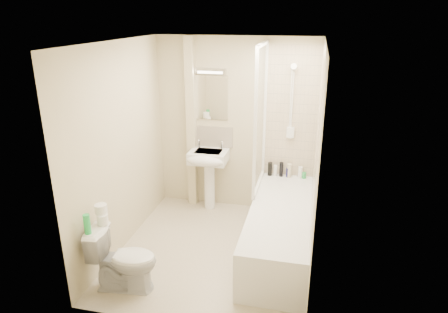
# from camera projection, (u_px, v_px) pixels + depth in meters

# --- Properties ---
(floor) EXTENTS (2.50, 2.50, 0.00)m
(floor) POSITION_uv_depth(u_px,v_px,m) (214.00, 251.00, 4.75)
(floor) COLOR beige
(floor) RESTS_ON ground
(wall_back) EXTENTS (2.20, 0.02, 2.40)m
(wall_back) POSITION_uv_depth(u_px,v_px,m) (236.00, 126.00, 5.49)
(wall_back) COLOR beige
(wall_back) RESTS_ON ground
(wall_left) EXTENTS (0.02, 2.50, 2.40)m
(wall_left) POSITION_uv_depth(u_px,v_px,m) (121.00, 149.00, 4.58)
(wall_left) COLOR beige
(wall_left) RESTS_ON ground
(wall_right) EXTENTS (0.02, 2.50, 2.40)m
(wall_right) POSITION_uv_depth(u_px,v_px,m) (316.00, 164.00, 4.12)
(wall_right) COLOR beige
(wall_right) RESTS_ON ground
(ceiling) EXTENTS (2.20, 2.50, 0.02)m
(ceiling) POSITION_uv_depth(u_px,v_px,m) (212.00, 42.00, 3.94)
(ceiling) COLOR white
(ceiling) RESTS_ON wall_back
(tile_back) EXTENTS (0.70, 0.01, 1.75)m
(tile_back) POSITION_uv_depth(u_px,v_px,m) (292.00, 113.00, 5.25)
(tile_back) COLOR beige
(tile_back) RESTS_ON wall_back
(tile_right) EXTENTS (0.01, 2.10, 1.75)m
(tile_right) POSITION_uv_depth(u_px,v_px,m) (317.00, 138.00, 4.22)
(tile_right) COLOR beige
(tile_right) RESTS_ON wall_right
(pipe_boxing) EXTENTS (0.12, 0.12, 2.40)m
(pipe_boxing) POSITION_uv_depth(u_px,v_px,m) (191.00, 125.00, 5.57)
(pipe_boxing) COLOR beige
(pipe_boxing) RESTS_ON ground
(splashback) EXTENTS (0.60, 0.02, 0.30)m
(splashback) POSITION_uv_depth(u_px,v_px,m) (212.00, 136.00, 5.61)
(splashback) COLOR beige
(splashback) RESTS_ON wall_back
(mirror) EXTENTS (0.46, 0.01, 0.60)m
(mirror) POSITION_uv_depth(u_px,v_px,m) (211.00, 98.00, 5.42)
(mirror) COLOR white
(mirror) RESTS_ON wall_back
(strip_light) EXTENTS (0.42, 0.07, 0.07)m
(strip_light) POSITION_uv_depth(u_px,v_px,m) (211.00, 71.00, 5.28)
(strip_light) COLOR silver
(strip_light) RESTS_ON wall_back
(bathtub) EXTENTS (0.70, 2.10, 0.55)m
(bathtub) POSITION_uv_depth(u_px,v_px,m) (280.00, 228.00, 4.68)
(bathtub) COLOR white
(bathtub) RESTS_ON ground
(shower_screen) EXTENTS (0.04, 0.92, 1.80)m
(shower_screen) POSITION_uv_depth(u_px,v_px,m) (261.00, 118.00, 4.91)
(shower_screen) COLOR white
(shower_screen) RESTS_ON bathtub
(shower_fixture) EXTENTS (0.10, 0.16, 0.99)m
(shower_fixture) POSITION_uv_depth(u_px,v_px,m) (292.00, 105.00, 5.17)
(shower_fixture) COLOR white
(shower_fixture) RESTS_ON wall_back
(pedestal_sink) EXTENTS (0.52, 0.48, 1.00)m
(pedestal_sink) POSITION_uv_depth(u_px,v_px,m) (208.00, 164.00, 5.52)
(pedestal_sink) COLOR white
(pedestal_sink) RESTS_ON ground
(bottle_black_a) EXTENTS (0.06, 0.06, 0.19)m
(bottle_black_a) POSITION_uv_depth(u_px,v_px,m) (270.00, 169.00, 5.49)
(bottle_black_a) COLOR black
(bottle_black_a) RESTS_ON bathtub
(bottle_white_a) EXTENTS (0.05, 0.05, 0.16)m
(bottle_white_a) POSITION_uv_depth(u_px,v_px,m) (275.00, 170.00, 5.48)
(bottle_white_a) COLOR white
(bottle_white_a) RESTS_ON bathtub
(bottle_black_b) EXTENTS (0.05, 0.05, 0.20)m
(bottle_black_b) POSITION_uv_depth(u_px,v_px,m) (281.00, 169.00, 5.46)
(bottle_black_b) COLOR black
(bottle_black_b) RESTS_ON bathtub
(bottle_blue) EXTENTS (0.06, 0.06, 0.13)m
(bottle_blue) POSITION_uv_depth(u_px,v_px,m) (288.00, 172.00, 5.45)
(bottle_blue) COLOR #131250
(bottle_blue) RESTS_ON bathtub
(bottle_cream) EXTENTS (0.06, 0.06, 0.19)m
(bottle_cream) POSITION_uv_depth(u_px,v_px,m) (289.00, 170.00, 5.44)
(bottle_cream) COLOR beige
(bottle_cream) RESTS_ON bathtub
(bottle_white_b) EXTENTS (0.06, 0.06, 0.16)m
(bottle_white_b) POSITION_uv_depth(u_px,v_px,m) (300.00, 172.00, 5.41)
(bottle_white_b) COLOR white
(bottle_white_b) RESTS_ON bathtub
(bottle_green) EXTENTS (0.06, 0.06, 0.08)m
(bottle_green) POSITION_uv_depth(u_px,v_px,m) (304.00, 175.00, 5.41)
(bottle_green) COLOR green
(bottle_green) RESTS_ON bathtub
(toilet) EXTENTS (0.53, 0.75, 0.67)m
(toilet) POSITION_uv_depth(u_px,v_px,m) (124.00, 259.00, 4.01)
(toilet) COLOR white
(toilet) RESTS_ON ground
(toilet_roll_lower) EXTENTS (0.11, 0.11, 0.11)m
(toilet_roll_lower) POSITION_uv_depth(u_px,v_px,m) (103.00, 219.00, 3.98)
(toilet_roll_lower) COLOR white
(toilet_roll_lower) RESTS_ON toilet
(toilet_roll_upper) EXTENTS (0.12, 0.12, 0.09)m
(toilet_roll_upper) POSITION_uv_depth(u_px,v_px,m) (101.00, 209.00, 3.98)
(toilet_roll_upper) COLOR white
(toilet_roll_upper) RESTS_ON toilet_roll_lower
(green_bottle) EXTENTS (0.06, 0.06, 0.20)m
(green_bottle) POSITION_uv_depth(u_px,v_px,m) (87.00, 224.00, 3.80)
(green_bottle) COLOR green
(green_bottle) RESTS_ON toilet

